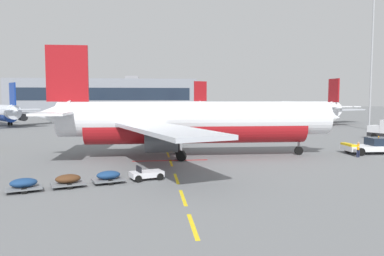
{
  "coord_description": "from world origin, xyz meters",
  "views": [
    {
      "loc": [
        15.76,
        -16.96,
        6.66
      ],
      "look_at": [
        21.66,
        33.32,
        2.49
      ],
      "focal_mm": 34.92,
      "sensor_mm": 36.0,
      "label": 1
    }
  ],
  "objects_px": {
    "pushback_tug": "(372,146)",
    "airliner_far_right": "(161,109)",
    "airliner_mid_left": "(307,109)",
    "apron_light_mast_far": "(372,42)",
    "airliner_foreground": "(192,122)",
    "ground_crew_worker": "(358,148)",
    "baggage_train": "(89,178)"
  },
  "relations": [
    {
      "from": "pushback_tug",
      "to": "airliner_far_right",
      "type": "distance_m",
      "value": 60.48
    },
    {
      "from": "airliner_mid_left",
      "to": "airliner_far_right",
      "type": "distance_m",
      "value": 38.17
    },
    {
      "from": "apron_light_mast_far",
      "to": "airliner_foreground",
      "type": "bearing_deg",
      "value": -142.87
    },
    {
      "from": "pushback_tug",
      "to": "apron_light_mast_far",
      "type": "distance_m",
      "value": 40.1
    },
    {
      "from": "airliner_mid_left",
      "to": "airliner_far_right",
      "type": "height_order",
      "value": "airliner_far_right"
    },
    {
      "from": "airliner_foreground",
      "to": "ground_crew_worker",
      "type": "distance_m",
      "value": 18.74
    },
    {
      "from": "airliner_foreground",
      "to": "airliner_mid_left",
      "type": "distance_m",
      "value": 63.75
    },
    {
      "from": "airliner_mid_left",
      "to": "airliner_far_right",
      "type": "xyz_separation_m",
      "value": [
        -38.03,
        3.28,
        0.04
      ]
    },
    {
      "from": "apron_light_mast_far",
      "to": "airliner_far_right",
      "type": "bearing_deg",
      "value": 149.32
    },
    {
      "from": "pushback_tug",
      "to": "airliner_mid_left",
      "type": "relative_size",
      "value": 0.19
    },
    {
      "from": "airliner_far_right",
      "to": "baggage_train",
      "type": "bearing_deg",
      "value": -96.47
    },
    {
      "from": "airliner_far_right",
      "to": "baggage_train",
      "type": "distance_m",
      "value": 68.9
    },
    {
      "from": "airliner_far_right",
      "to": "ground_crew_worker",
      "type": "relative_size",
      "value": 17.54
    },
    {
      "from": "airliner_foreground",
      "to": "apron_light_mast_far",
      "type": "xyz_separation_m",
      "value": [
        40.47,
        30.64,
        13.95
      ]
    },
    {
      "from": "baggage_train",
      "to": "apron_light_mast_far",
      "type": "relative_size",
      "value": 0.39
    },
    {
      "from": "airliner_foreground",
      "to": "airliner_mid_left",
      "type": "height_order",
      "value": "airliner_foreground"
    },
    {
      "from": "pushback_tug",
      "to": "airliner_mid_left",
      "type": "height_order",
      "value": "airliner_mid_left"
    },
    {
      "from": "airliner_foreground",
      "to": "airliner_far_right",
      "type": "bearing_deg",
      "value": 91.63
    },
    {
      "from": "baggage_train",
      "to": "airliner_far_right",
      "type": "bearing_deg",
      "value": 83.53
    },
    {
      "from": "pushback_tug",
      "to": "baggage_train",
      "type": "height_order",
      "value": "pushback_tug"
    },
    {
      "from": "airliner_foreground",
      "to": "airliner_far_right",
      "type": "distance_m",
      "value": 55.61
    },
    {
      "from": "airliner_mid_left",
      "to": "ground_crew_worker",
      "type": "distance_m",
      "value": 57.97
    },
    {
      "from": "pushback_tug",
      "to": "baggage_train",
      "type": "distance_m",
      "value": 33.2
    },
    {
      "from": "ground_crew_worker",
      "to": "airliner_foreground",
      "type": "bearing_deg",
      "value": 171.63
    },
    {
      "from": "airliner_far_right",
      "to": "apron_light_mast_far",
      "type": "bearing_deg",
      "value": -30.68
    },
    {
      "from": "airliner_foreground",
      "to": "apron_light_mast_far",
      "type": "bearing_deg",
      "value": 37.13
    },
    {
      "from": "airliner_far_right",
      "to": "apron_light_mast_far",
      "type": "relative_size",
      "value": 1.03
    },
    {
      "from": "pushback_tug",
      "to": "apron_light_mast_far",
      "type": "bearing_deg",
      "value": 58.36
    },
    {
      "from": "airliner_foreground",
      "to": "pushback_tug",
      "type": "height_order",
      "value": "airliner_foreground"
    },
    {
      "from": "baggage_train",
      "to": "airliner_foreground",
      "type": "bearing_deg",
      "value": 53.91
    },
    {
      "from": "airliner_far_right",
      "to": "airliner_mid_left",
      "type": "bearing_deg",
      "value": -4.94
    },
    {
      "from": "baggage_train",
      "to": "ground_crew_worker",
      "type": "height_order",
      "value": "ground_crew_worker"
    }
  ]
}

